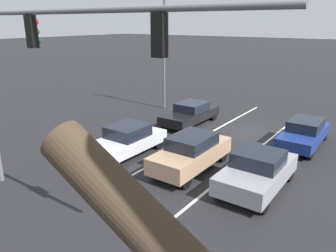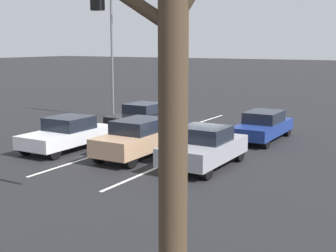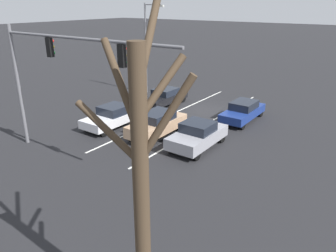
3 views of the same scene
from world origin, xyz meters
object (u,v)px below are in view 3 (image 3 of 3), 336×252
car_gray_leftlane_front (197,135)px  car_black_rightlane_second (164,97)px  traffic_signal_gantry (52,64)px  car_tan_midlane_front (157,124)px  bare_tree_near (141,183)px  car_silver_rightlane_front (113,116)px  car_navy_leftlane_second (243,111)px  street_lamp_right_shoulder (148,43)px

car_gray_leftlane_front → car_black_rightlane_second: (6.56, -5.70, -0.07)m
car_black_rightlane_second → traffic_signal_gantry: bearing=96.0°
car_tan_midlane_front → bare_tree_near: (-7.64, 10.51, 3.41)m
car_tan_midlane_front → bare_tree_near: size_ratio=0.54×
car_gray_leftlane_front → car_black_rightlane_second: car_gray_leftlane_front is taller
car_silver_rightlane_front → car_black_rightlane_second: size_ratio=0.96×
car_navy_leftlane_second → traffic_signal_gantry: size_ratio=0.39×
car_silver_rightlane_front → car_black_rightlane_second: bearing=-89.1°
car_silver_rightlane_front → street_lamp_right_shoulder: (3.59, -8.37, 3.88)m
car_navy_leftlane_second → street_lamp_right_shoulder: bearing=-11.4°
car_black_rightlane_second → car_silver_rightlane_front: bearing=90.9°
bare_tree_near → car_silver_rightlane_front: bearing=-42.3°
car_silver_rightlane_front → street_lamp_right_shoulder: 9.90m
car_silver_rightlane_front → car_black_rightlane_second: car_silver_rightlane_front is taller
street_lamp_right_shoulder → car_tan_midlane_front: bearing=131.6°
car_navy_leftlane_second → bare_tree_near: size_ratio=0.54×
traffic_signal_gantry → street_lamp_right_shoulder: street_lamp_right_shoulder is taller
bare_tree_near → car_black_rightlane_second: bearing=-55.3°
street_lamp_right_shoulder → bare_tree_near: (-14.69, 18.46, -0.40)m
car_tan_midlane_front → car_gray_leftlane_front: bearing=179.1°
car_silver_rightlane_front → car_tan_midlane_front: bearing=-173.1°
car_silver_rightlane_front → car_navy_leftlane_second: bearing=-136.9°
car_navy_leftlane_second → car_silver_rightlane_front: bearing=43.1°
car_navy_leftlane_second → street_lamp_right_shoulder: size_ratio=0.56×
street_lamp_right_shoulder → bare_tree_near: bearing=128.5°
car_tan_midlane_front → traffic_signal_gantry: size_ratio=0.39×
traffic_signal_gantry → bare_tree_near: (-10.03, 5.07, -0.88)m
traffic_signal_gantry → street_lamp_right_shoulder: 14.19m
car_gray_leftlane_front → car_navy_leftlane_second: (-0.26, -5.92, -0.05)m
car_black_rightlane_second → car_navy_leftlane_second: bearing=-178.2°
car_silver_rightlane_front → car_black_rightlane_second: (0.09, -6.08, -0.02)m
car_silver_rightlane_front → car_navy_leftlane_second: size_ratio=0.98×
car_tan_midlane_front → street_lamp_right_shoulder: bearing=-48.4°
bare_tree_near → car_navy_leftlane_second: bearing=-75.0°
car_black_rightlane_second → bare_tree_near: 19.98m
car_black_rightlane_second → street_lamp_right_shoulder: 5.72m
car_silver_rightlane_front → bare_tree_near: size_ratio=0.53×
car_tan_midlane_front → bare_tree_near: bearing=126.0°
traffic_signal_gantry → car_navy_leftlane_second: bearing=-116.6°
traffic_signal_gantry → car_gray_leftlane_front: bearing=-135.0°
car_gray_leftlane_front → car_black_rightlane_second: 8.70m
street_lamp_right_shoulder → car_gray_leftlane_front: bearing=141.5°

